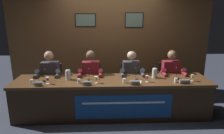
{
  "coord_description": "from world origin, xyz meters",
  "views": [
    {
      "loc": [
        -0.15,
        -3.74,
        1.98
      ],
      "look_at": [
        0.0,
        0.0,
        0.98
      ],
      "focal_mm": 32.51,
      "sensor_mm": 36.0,
      "label": 1
    }
  ],
  "objects": [
    {
      "name": "nameplate_far_left",
      "position": [
        -1.31,
        -0.31,
        0.77
      ],
      "size": [
        0.16,
        0.06,
        0.08
      ],
      "color": "white",
      "rests_on": "conference_table"
    },
    {
      "name": "conference_table",
      "position": [
        0.0,
        -0.11,
        0.51
      ],
      "size": [
        3.78,
        0.81,
        0.73
      ],
      "color": "brown",
      "rests_on": "ground_plane"
    },
    {
      "name": "ground_plane",
      "position": [
        0.0,
        0.0,
        0.0
      ],
      "size": [
        12.0,
        12.0,
        0.0
      ],
      "primitive_type": "plane",
      "color": "#383D4C"
    },
    {
      "name": "water_cup_center_right",
      "position": [
        0.22,
        -0.21,
        0.77
      ],
      "size": [
        0.06,
        0.06,
        0.08
      ],
      "color": "silver",
      "rests_on": "conference_table"
    },
    {
      "name": "juice_glass_far_left",
      "position": [
        -1.18,
        -0.2,
        0.82
      ],
      "size": [
        0.06,
        0.06,
        0.12
      ],
      "color": "white",
      "rests_on": "conference_table"
    },
    {
      "name": "chair_center_left",
      "position": [
        -0.43,
        0.59,
        0.43
      ],
      "size": [
        0.44,
        0.44,
        0.89
      ],
      "color": "black",
      "rests_on": "ground_plane"
    },
    {
      "name": "nameplate_center_left",
      "position": [
        -0.46,
        -0.31,
        0.77
      ],
      "size": [
        0.16,
        0.06,
        0.08
      ],
      "color": "white",
      "rests_on": "conference_table"
    },
    {
      "name": "water_pitcher_right_side",
      "position": [
        0.85,
        0.08,
        0.83
      ],
      "size": [
        0.15,
        0.1,
        0.21
      ],
      "color": "silver",
      "rests_on": "conference_table"
    },
    {
      "name": "microphone_center_right",
      "position": [
        0.47,
        -0.02,
        0.8
      ],
      "size": [
        0.06,
        0.17,
        0.22
      ],
      "color": "black",
      "rests_on": "conference_table"
    },
    {
      "name": "water_pitcher_left_side",
      "position": [
        -0.85,
        0.03,
        0.83
      ],
      "size": [
        0.15,
        0.1,
        0.21
      ],
      "color": "silver",
      "rests_on": "conference_table"
    },
    {
      "name": "panelist_far_right",
      "position": [
        1.3,
        0.39,
        0.7
      ],
      "size": [
        0.51,
        0.48,
        1.21
      ],
      "color": "black",
      "rests_on": "ground_plane"
    },
    {
      "name": "chair_far_right",
      "position": [
        1.3,
        0.59,
        0.43
      ],
      "size": [
        0.44,
        0.44,
        0.89
      ],
      "color": "black",
      "rests_on": "ground_plane"
    },
    {
      "name": "water_cup_far_left",
      "position": [
        -1.47,
        -0.21,
        0.77
      ],
      "size": [
        0.06,
        0.06,
        0.08
      ],
      "color": "silver",
      "rests_on": "conference_table"
    },
    {
      "name": "juice_glass_center_right",
      "position": [
        0.64,
        -0.17,
        0.82
      ],
      "size": [
        0.06,
        0.06,
        0.12
      ],
      "color": "white",
      "rests_on": "conference_table"
    },
    {
      "name": "panelist_center_left",
      "position": [
        -0.43,
        0.39,
        0.7
      ],
      "size": [
        0.51,
        0.48,
        1.21
      ],
      "color": "black",
      "rests_on": "ground_plane"
    },
    {
      "name": "document_stack_center_right",
      "position": [
        0.44,
        -0.18,
        0.74
      ],
      "size": [
        0.23,
        0.19,
        0.01
      ],
      "color": "white",
      "rests_on": "conference_table"
    },
    {
      "name": "juice_glass_center_left",
      "position": [
        -0.3,
        -0.19,
        0.82
      ],
      "size": [
        0.06,
        0.06,
        0.12
      ],
      "color": "white",
      "rests_on": "conference_table"
    },
    {
      "name": "juice_glass_far_right",
      "position": [
        1.51,
        -0.15,
        0.82
      ],
      "size": [
        0.06,
        0.06,
        0.12
      ],
      "color": "white",
      "rests_on": "conference_table"
    },
    {
      "name": "microphone_center_left",
      "position": [
        -0.44,
        -0.02,
        0.8
      ],
      "size": [
        0.06,
        0.17,
        0.22
      ],
      "color": "black",
      "rests_on": "conference_table"
    },
    {
      "name": "water_cup_far_right",
      "position": [
        1.17,
        -0.22,
        0.77
      ],
      "size": [
        0.06,
        0.06,
        0.08
      ],
      "color": "silver",
      "rests_on": "conference_table"
    },
    {
      "name": "microphone_far_left",
      "position": [
        -1.29,
        -0.04,
        0.8
      ],
      "size": [
        0.06,
        0.17,
        0.22
      ],
      "color": "black",
      "rests_on": "conference_table"
    },
    {
      "name": "panelist_center_right",
      "position": [
        0.43,
        0.39,
        0.7
      ],
      "size": [
        0.51,
        0.48,
        1.21
      ],
      "color": "black",
      "rests_on": "ground_plane"
    },
    {
      "name": "nameplate_far_right",
      "position": [
        1.32,
        -0.29,
        0.77
      ],
      "size": [
        0.19,
        0.06,
        0.08
      ],
      "color": "white",
      "rests_on": "conference_table"
    },
    {
      "name": "chair_far_left",
      "position": [
        -1.3,
        0.59,
        0.43
      ],
      "size": [
        0.44,
        0.44,
        0.89
      ],
      "color": "black",
      "rests_on": "ground_plane"
    },
    {
      "name": "microphone_far_right",
      "position": [
        1.29,
        -0.0,
        0.8
      ],
      "size": [
        0.06,
        0.17,
        0.22
      ],
      "color": "black",
      "rests_on": "conference_table"
    },
    {
      "name": "nameplate_center_right",
      "position": [
        0.4,
        -0.32,
        0.77
      ],
      "size": [
        0.18,
        0.06,
        0.08
      ],
      "color": "white",
      "rests_on": "conference_table"
    },
    {
      "name": "panelist_far_left",
      "position": [
        -1.3,
        0.39,
        0.7
      ],
      "size": [
        0.51,
        0.48,
        1.21
      ],
      "color": "black",
      "rests_on": "ground_plane"
    },
    {
      "name": "wall_back_panelled",
      "position": [
        0.0,
        1.34,
        1.3
      ],
      "size": [
        4.98,
        0.14,
        2.6
      ],
      "color": "brown",
      "rests_on": "ground_plane"
    },
    {
      "name": "chair_center_right",
      "position": [
        0.43,
        0.59,
        0.43
      ],
      "size": [
        0.44,
        0.44,
        0.89
      ],
      "color": "black",
      "rests_on": "ground_plane"
    },
    {
      "name": "water_cup_center_left",
      "position": [
        -0.61,
        -0.2,
        0.77
      ],
      "size": [
        0.06,
        0.06,
        0.08
      ],
      "color": "silver",
      "rests_on": "conference_table"
    }
  ]
}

